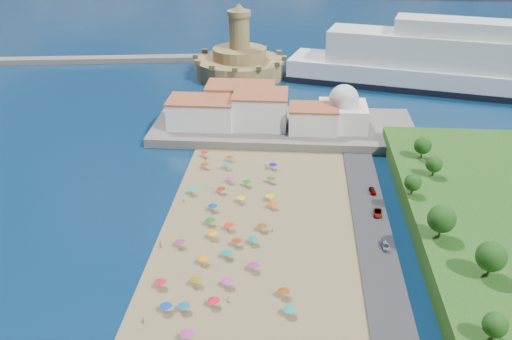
{
  "coord_description": "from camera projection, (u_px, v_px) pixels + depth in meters",
  "views": [
    {
      "loc": [
        14.45,
        -112.37,
        74.98
      ],
      "look_at": [
        4.0,
        25.0,
        8.0
      ],
      "focal_mm": 40.0,
      "sensor_mm": 36.0,
      "label": 1
    }
  ],
  "objects": [
    {
      "name": "hillside_trees",
      "position": [
        460.0,
        245.0,
        116.56
      ],
      "size": [
        14.57,
        105.85,
        8.04
      ],
      "color": "#382314",
      "rests_on": "hillside"
    },
    {
      "name": "ground",
      "position": [
        231.0,
        246.0,
        134.54
      ],
      "size": [
        700.0,
        700.0,
        0.0
      ],
      "primitive_type": "plane",
      "color": "#071938",
      "rests_on": "ground"
    },
    {
      "name": "domed_building",
      "position": [
        343.0,
        111.0,
        192.23
      ],
      "size": [
        16.0,
        16.0,
        15.0
      ],
      "color": "silver",
      "rests_on": "terrace"
    },
    {
      "name": "cruise_ship",
      "position": [
        487.0,
        68.0,
        233.3
      ],
      "size": [
        165.37,
        63.62,
        35.94
      ],
      "color": "black",
      "rests_on": "ground"
    },
    {
      "name": "terrace",
      "position": [
        284.0,
        127.0,
        198.66
      ],
      "size": [
        90.0,
        36.0,
        3.0
      ],
      "primitive_type": "cube",
      "color": "#59544C",
      "rests_on": "ground"
    },
    {
      "name": "fortress",
      "position": [
        240.0,
        62.0,
        256.19
      ],
      "size": [
        40.0,
        40.0,
        32.4
      ],
      "color": "#987F4C",
      "rests_on": "ground"
    },
    {
      "name": "breakwater",
      "position": [
        44.0,
        61.0,
        278.68
      ],
      "size": [
        199.03,
        34.77,
        2.6
      ],
      "primitive_type": "cube",
      "rotation": [
        0.0,
        0.0,
        0.14
      ],
      "color": "#59544C",
      "rests_on": "ground"
    },
    {
      "name": "parked_cars",
      "position": [
        384.0,
        239.0,
        134.77
      ],
      "size": [
        2.62,
        66.12,
        1.31
      ],
      "color": "gray",
      "rests_on": "promenade"
    },
    {
      "name": "waterfront_buildings",
      "position": [
        246.0,
        109.0,
        197.34
      ],
      "size": [
        57.0,
        29.0,
        11.0
      ],
      "color": "silver",
      "rests_on": "terrace"
    },
    {
      "name": "beachgoers",
      "position": [
        202.0,
        247.0,
        131.95
      ],
      "size": [
        26.79,
        102.26,
        1.88
      ],
      "color": "tan",
      "rests_on": "beach"
    },
    {
      "name": "jetty",
      "position": [
        232.0,
        95.0,
        231.68
      ],
      "size": [
        18.0,
        70.0,
        2.4
      ],
      "primitive_type": "cube",
      "color": "#59544C",
      "rests_on": "ground"
    },
    {
      "name": "beach_parasols",
      "position": [
        218.0,
        265.0,
        123.95
      ],
      "size": [
        33.58,
        116.42,
        2.2
      ],
      "color": "gray",
      "rests_on": "beach"
    }
  ]
}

